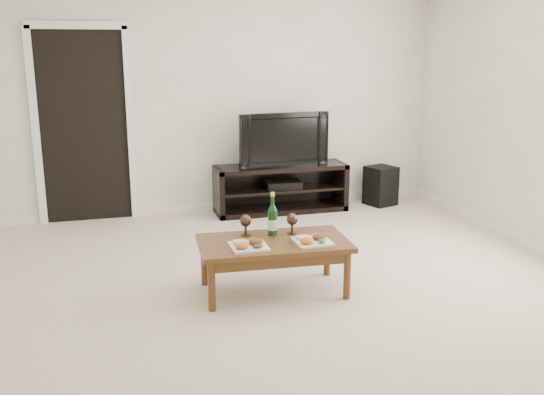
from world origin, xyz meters
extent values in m
plane|color=beige|center=(0.00, 0.00, 0.00)|extent=(5.50, 5.50, 0.00)
cube|color=white|center=(0.00, 2.77, 1.30)|extent=(5.00, 0.04, 2.60)
cube|color=black|center=(-1.55, 2.73, 1.02)|extent=(0.90, 0.02, 2.05)
cube|color=black|center=(0.59, 2.50, 0.28)|extent=(1.53, 0.45, 0.55)
imported|color=black|center=(0.59, 2.50, 0.86)|extent=(1.07, 0.24, 0.61)
cube|color=black|center=(0.61, 2.48, 0.33)|extent=(0.42, 0.33, 0.08)
cube|color=black|center=(1.85, 2.47, 0.23)|extent=(0.39, 0.39, 0.47)
cube|color=brown|center=(-0.14, 0.22, 0.21)|extent=(1.19, 0.70, 0.42)
cube|color=white|center=(-0.37, 0.11, 0.45)|extent=(0.27, 0.27, 0.07)
cube|color=white|center=(0.13, 0.09, 0.45)|extent=(0.27, 0.27, 0.07)
cylinder|color=#0E3312|center=(-0.11, 0.36, 0.59)|extent=(0.07, 0.07, 0.35)
camera|label=1|loc=(-1.37, -4.07, 1.88)|focal=40.00mm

